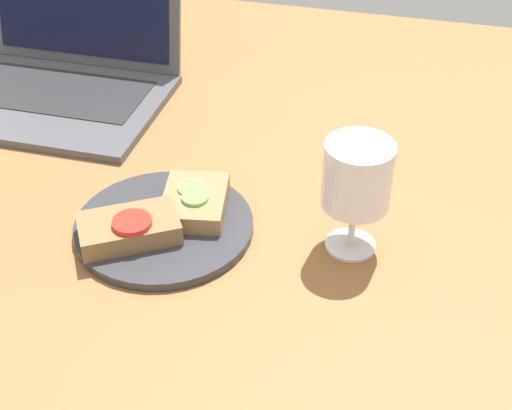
{
  "coord_description": "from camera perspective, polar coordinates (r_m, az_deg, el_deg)",
  "views": [
    {
      "loc": [
        20.86,
        -65.55,
        58.3
      ],
      "look_at": [
        4.21,
        -2.0,
        8.0
      ],
      "focal_mm": 50.0,
      "sensor_mm": 36.0,
      "label": 1
    }
  ],
  "objects": [
    {
      "name": "wine_glass",
      "position": [
        0.8,
        8.08,
        1.93
      ],
      "size": [
        7.82,
        7.82,
        14.2
      ],
      "color": "white",
      "rests_on": "wooden_table"
    },
    {
      "name": "laptop",
      "position": [
        1.19,
        -15.2,
        10.85
      ],
      "size": [
        34.18,
        29.78,
        22.35
      ],
      "color": "#4C4C51",
      "rests_on": "wooden_table"
    },
    {
      "name": "wooden_table",
      "position": [
        0.89,
        -2.29,
        -2.14
      ],
      "size": [
        140.0,
        140.0,
        3.0
      ],
      "primitive_type": "cube",
      "color": "brown",
      "rests_on": "ground"
    },
    {
      "name": "plate",
      "position": [
        0.87,
        -7.36,
        -1.7
      ],
      "size": [
        21.76,
        21.76,
        1.2
      ],
      "primitive_type": "cylinder",
      "color": "#333338",
      "rests_on": "wooden_table"
    },
    {
      "name": "sandwich_with_cucumber",
      "position": [
        0.88,
        -4.9,
        0.34
      ],
      "size": [
        9.2,
        11.07,
        2.85
      ],
      "color": "#937047",
      "rests_on": "plate"
    },
    {
      "name": "sandwich_with_tomato",
      "position": [
        0.85,
        -10.11,
        -1.82
      ],
      "size": [
        13.32,
        11.72,
        3.23
      ],
      "color": "brown",
      "rests_on": "plate"
    }
  ]
}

